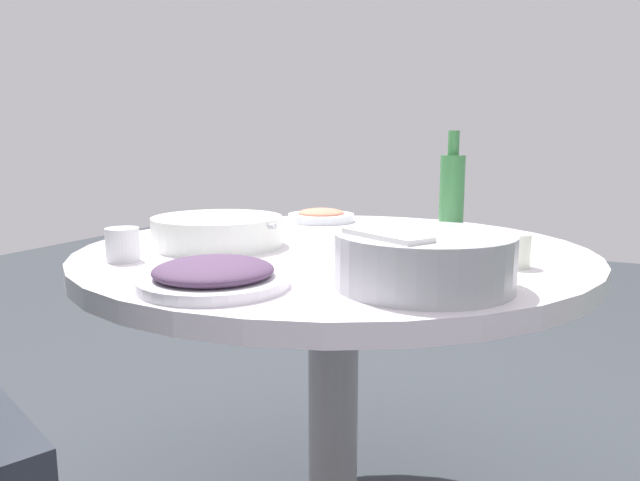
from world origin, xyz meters
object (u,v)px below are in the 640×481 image
green_bottle (452,187)px  tea_cup_near (514,250)px  dish_tofu_braise (219,220)px  round_dining_table (334,294)px  soup_bowl (218,232)px  dish_shrimp (321,216)px  dish_eggplant (214,275)px  tea_cup_far (123,245)px  dish_noodles (435,235)px  rice_bowl (424,259)px

green_bottle → tea_cup_near: size_ratio=4.13×
dish_tofu_braise → round_dining_table: bearing=69.4°
green_bottle → tea_cup_near: (0.52, 0.23, -0.07)m
soup_bowl → dish_shrimp: soup_bowl is taller
tea_cup_near → dish_eggplant: bearing=-48.7°
round_dining_table → dish_eggplant: size_ratio=4.56×
dish_eggplant → tea_cup_far: 0.30m
dish_noodles → dish_shrimp: 0.44m
dish_noodles → rice_bowl: bearing=11.6°
dish_tofu_braise → dish_eggplant: size_ratio=0.98×
tea_cup_near → rice_bowl: bearing=-27.1°
round_dining_table → dish_tofu_braise: bearing=-110.6°
dish_tofu_braise → tea_cup_near: size_ratio=3.79×
round_dining_table → rice_bowl: (0.27, 0.28, 0.15)m
rice_bowl → dish_shrimp: bearing=-143.1°
green_bottle → rice_bowl: bearing=9.4°
dish_tofu_braise → dish_shrimp: bearing=134.0°
dish_shrimp → tea_cup_far: 0.69m
round_dining_table → green_bottle: size_ratio=4.27×
dish_tofu_braise → tea_cup_near: tea_cup_near is taller
tea_cup_far → dish_shrimp: bearing=170.9°
dish_noodles → soup_bowl: bearing=-58.3°
dish_eggplant → green_bottle: green_bottle is taller
rice_bowl → tea_cup_far: bearing=-85.3°
rice_bowl → tea_cup_far: 0.59m
round_dining_table → dish_tofu_braise: size_ratio=4.65×
dish_shrimp → dish_eggplant: bearing=12.5°
round_dining_table → dish_eggplant: dish_eggplant is taller
green_bottle → tea_cup_near: bearing=24.1°
dish_eggplant → dish_shrimp: bearing=-167.5°
dish_tofu_braise → dish_eggplant: bearing=34.1°
round_dining_table → soup_bowl: 0.29m
round_dining_table → rice_bowl: bearing=45.5°
round_dining_table → green_bottle: (-0.47, 0.15, 0.21)m
round_dining_table → tea_cup_far: 0.46m
dish_eggplant → green_bottle: bearing=168.5°
dish_tofu_braise → tea_cup_far: bearing=12.5°
dish_shrimp → green_bottle: bearing=106.8°
soup_bowl → dish_tofu_braise: bearing=-145.6°
round_dining_table → tea_cup_far: tea_cup_far is taller
round_dining_table → tea_cup_far: bearing=-44.0°
soup_bowl → dish_eggplant: bearing=33.8°
dish_noodles → tea_cup_far: bearing=-46.2°
dish_eggplant → dish_shrimp: (-0.78, -0.17, -0.00)m
soup_bowl → green_bottle: (-0.57, 0.39, 0.07)m
rice_bowl → green_bottle: (-0.74, -0.12, 0.06)m
round_dining_table → dish_shrimp: (-0.36, -0.20, 0.12)m
dish_noodles → tea_cup_far: size_ratio=3.47×
rice_bowl → dish_shrimp: (-0.63, -0.47, -0.03)m
soup_bowl → dish_noodles: soup_bowl is taller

